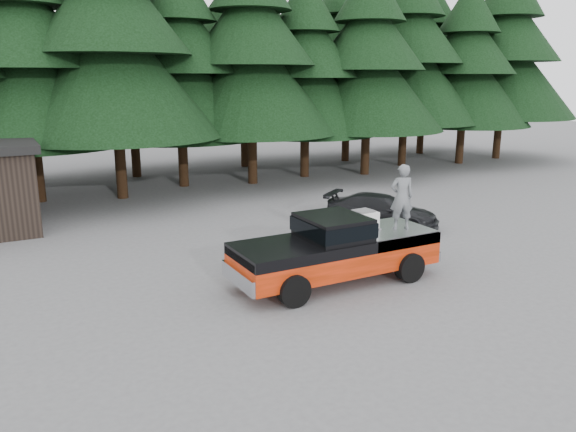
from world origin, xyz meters
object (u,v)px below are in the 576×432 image
pickup_truck (335,259)px  air_compressor (363,221)px  man_on_bed (402,197)px  parked_car (382,211)px

pickup_truck → air_compressor: air_compressor is taller
air_compressor → man_on_bed: size_ratio=0.39×
pickup_truck → parked_car: pickup_truck is taller
man_on_bed → parked_car: (2.73, 4.35, -1.65)m
air_compressor → parked_car: bearing=42.5°
air_compressor → parked_car: (3.71, 3.88, -0.96)m
man_on_bed → pickup_truck: bearing=12.4°
pickup_truck → man_on_bed: man_on_bed is taller
pickup_truck → air_compressor: bearing=11.7°
air_compressor → parked_car: size_ratio=0.17×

